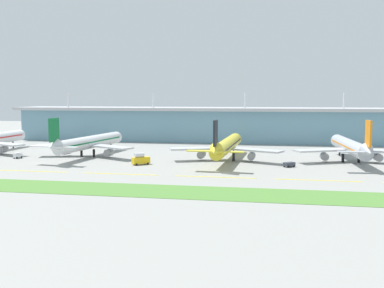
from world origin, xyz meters
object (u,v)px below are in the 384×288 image
at_px(airliner_near_middle, 89,143).
at_px(airliner_far_middle, 350,147).
at_px(pushback_tug, 289,164).
at_px(baggage_cart, 18,156).
at_px(fuel_truck, 140,159).
at_px(airliner_center, 227,146).

distance_m(airliner_near_middle, airliner_far_middle, 114.97).
height_order(airliner_near_middle, pushback_tug, airliner_near_middle).
height_order(airliner_far_middle, baggage_cart, airliner_far_middle).
relative_size(airliner_near_middle, pushback_tug, 12.94).
xyz_separation_m(fuel_truck, pushback_tug, (58.91, 4.56, -1.16)).
bearing_deg(airliner_center, fuel_truck, -151.31).
bearing_deg(airliner_far_middle, airliner_near_middle, -178.46).
bearing_deg(fuel_truck, baggage_cart, 172.22).
height_order(airliner_near_middle, airliner_center, same).
bearing_deg(baggage_cart, airliner_far_middle, 5.82).
xyz_separation_m(airliner_center, fuel_truck, (-33.06, -18.09, -4.19)).
bearing_deg(airliner_near_middle, baggage_cart, -158.15).
height_order(fuel_truck, pushback_tug, fuel_truck).
xyz_separation_m(airliner_far_middle, pushback_tug, (-25.68, -18.19, -5.35)).
xyz_separation_m(airliner_near_middle, baggage_cart, (-28.85, -11.57, -5.18)).
bearing_deg(airliner_center, pushback_tug, -27.64).
distance_m(airliner_near_middle, baggage_cart, 31.51).
bearing_deg(airliner_center, baggage_cart, -173.81).
xyz_separation_m(airliner_far_middle, fuel_truck, (-84.59, -22.74, -4.18)).
bearing_deg(airliner_near_middle, fuel_truck, -32.94).
bearing_deg(airliner_far_middle, baggage_cart, -174.18).
xyz_separation_m(airliner_near_middle, fuel_truck, (30.34, -19.66, -4.19)).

